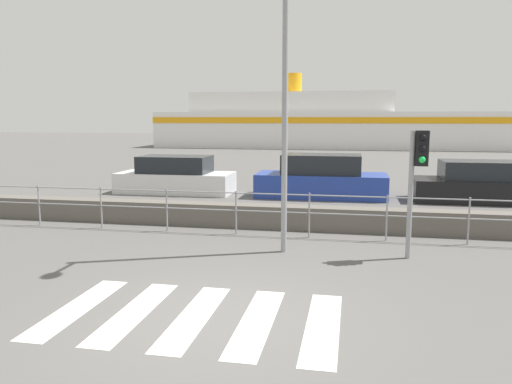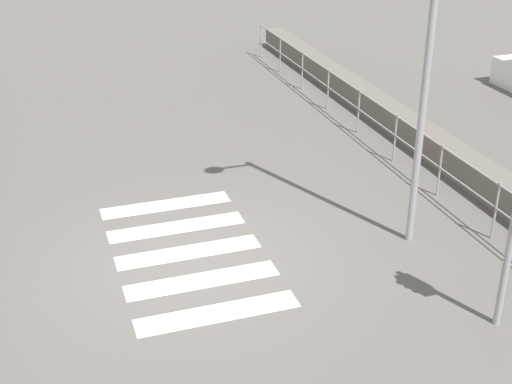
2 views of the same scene
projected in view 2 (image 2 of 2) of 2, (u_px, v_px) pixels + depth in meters
The scene contains 5 objects.
ground_plane at pixel (193, 261), 11.50m from camera, with size 160.00×160.00×0.00m, color #565451.
crosswalk at pixel (188, 252), 11.75m from camera, with size 4.05×2.40×0.01m.
seawall at pixel (506, 195), 13.05m from camera, with size 25.29×0.55×0.58m.
harbor_fence at pixel (467, 181), 12.62m from camera, with size 22.80×0.04×1.06m.
streetlamp at pixel (422, 12), 10.40m from camera, with size 0.32×1.09×6.24m.
Camera 2 is at (9.67, -2.14, 6.04)m, focal length 50.00 mm.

